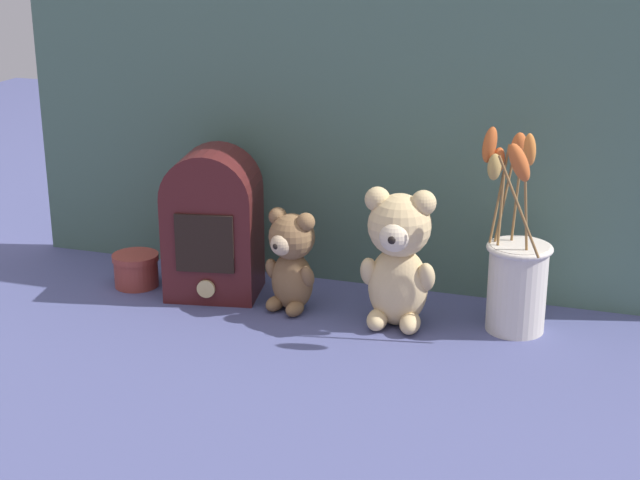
# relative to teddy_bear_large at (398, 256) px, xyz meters

# --- Properties ---
(ground_plane) EXTENTS (4.00, 4.00, 0.00)m
(ground_plane) POSITION_rel_teddy_bear_large_xyz_m (-0.15, 0.01, -0.13)
(ground_plane) COLOR #4C5184
(backdrop_wall) EXTENTS (1.28, 0.02, 0.75)m
(backdrop_wall) POSITION_rel_teddy_bear_large_xyz_m (-0.15, 0.18, 0.25)
(backdrop_wall) COLOR #4C6B5B
(backdrop_wall) RESTS_ON ground
(teddy_bear_large) EXTENTS (0.13, 0.12, 0.24)m
(teddy_bear_large) POSITION_rel_teddy_bear_large_xyz_m (0.00, 0.00, 0.00)
(teddy_bear_large) COLOR #DBBC84
(teddy_bear_large) RESTS_ON ground
(teddy_bear_medium) EXTENTS (0.10, 0.09, 0.18)m
(teddy_bear_medium) POSITION_rel_teddy_bear_large_xyz_m (-0.19, 0.01, -0.03)
(teddy_bear_medium) COLOR olive
(teddy_bear_medium) RESTS_ON ground
(flower_vase) EXTENTS (0.14, 0.16, 0.35)m
(flower_vase) POSITION_rel_teddy_bear_large_xyz_m (0.19, 0.04, -0.02)
(flower_vase) COLOR silver
(flower_vase) RESTS_ON ground
(vintage_radio) EXTENTS (0.18, 0.16, 0.27)m
(vintage_radio) POSITION_rel_teddy_bear_large_xyz_m (-0.36, 0.04, 0.01)
(vintage_radio) COLOR #4C1919
(vintage_radio) RESTS_ON ground
(decorative_tin_tall) EXTENTS (0.09, 0.09, 0.06)m
(decorative_tin_tall) POSITION_rel_teddy_bear_large_xyz_m (-0.51, 0.03, -0.09)
(decorative_tin_tall) COLOR #993D33
(decorative_tin_tall) RESTS_ON ground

